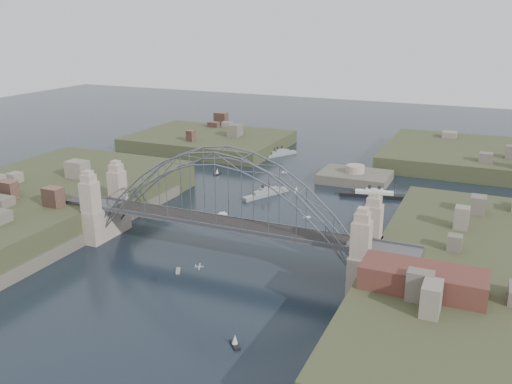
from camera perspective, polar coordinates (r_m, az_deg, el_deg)
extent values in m
plane|color=black|center=(123.44, -3.40, -6.76)|extent=(500.00, 500.00, 0.00)
cube|color=#4B4A4D|center=(120.36, -3.47, -3.29)|extent=(84.00, 6.00, 0.70)
cube|color=#595D67|center=(117.69, -4.14, -3.51)|extent=(84.00, 0.25, 0.50)
cube|color=#595D67|center=(122.67, -2.83, -2.59)|extent=(84.00, 0.25, 0.50)
cube|color=black|center=(120.17, -3.47, -3.04)|extent=(55.20, 5.20, 0.35)
cube|color=gray|center=(133.07, -16.65, -1.56)|extent=(3.40, 3.40, 17.70)
cube|color=gray|center=(140.36, -14.05, -0.35)|extent=(3.40, 3.40, 17.70)
cube|color=gray|center=(105.65, 10.72, -6.16)|extent=(3.40, 3.40, 17.70)
cube|color=gray|center=(114.70, 11.89, -4.28)|extent=(3.40, 3.40, 17.70)
cube|color=gray|center=(138.24, -15.15, -2.84)|extent=(4.08, 13.80, 8.00)
cube|color=gray|center=(112.10, 11.18, -7.47)|extent=(4.08, 13.80, 8.00)
cube|color=#353B21|center=(156.29, -22.72, -2.02)|extent=(50.00, 90.00, 12.00)
cube|color=#524C40|center=(141.72, -16.32, -3.73)|extent=(6.00, 70.00, 4.00)
cube|color=#353B21|center=(111.26, 24.73, -10.21)|extent=(50.00, 90.00, 12.00)
cube|color=#524C40|center=(112.74, 13.09, -9.15)|extent=(6.00, 70.00, 4.00)
cube|color=#353B21|center=(227.81, -4.86, 4.80)|extent=(60.00, 45.00, 9.00)
cube|color=#353B21|center=(215.65, 22.63, 2.82)|extent=(70.00, 55.00, 9.50)
cube|color=#524C40|center=(181.79, 10.13, 0.93)|extent=(22.00, 16.00, 7.00)
cylinder|color=gray|center=(180.52, 10.21, 2.36)|extent=(6.00, 6.00, 2.40)
cube|color=#592D26|center=(95.33, 16.86, -8.61)|extent=(20.00, 8.00, 4.00)
cube|color=#4B4A4D|center=(88.53, 11.69, -17.35)|extent=(4.00, 22.00, 1.40)
cube|color=gray|center=(164.29, 1.01, -0.28)|extent=(9.42, 15.80, 1.47)
cube|color=gray|center=(163.96, 1.01, 0.09)|extent=(5.57, 8.89, 1.10)
cube|color=gray|center=(163.71, 1.01, 0.36)|extent=(2.95, 4.25, 0.74)
cylinder|color=black|center=(162.80, 0.70, 0.50)|extent=(0.80, 0.80, 1.47)
cylinder|color=black|center=(164.24, 1.32, 0.66)|extent=(0.80, 0.80, 1.47)
cylinder|color=#595D67|center=(160.53, -0.34, 0.19)|extent=(0.15, 0.15, 3.68)
cylinder|color=#595D67|center=(166.71, 2.31, 0.84)|extent=(0.15, 0.15, 3.68)
cube|color=gray|center=(212.21, 2.46, 3.85)|extent=(9.33, 13.87, 1.49)
cube|color=gray|center=(211.95, 2.47, 4.14)|extent=(5.48, 7.84, 1.12)
cube|color=gray|center=(211.76, 2.47, 4.36)|extent=(2.86, 3.78, 0.74)
cylinder|color=black|center=(210.98, 2.25, 4.50)|extent=(0.74, 0.74, 1.49)
cylinder|color=black|center=(212.24, 2.69, 4.57)|extent=(0.74, 0.74, 1.49)
cylinder|color=#595D67|center=(208.99, 1.50, 4.33)|extent=(0.15, 0.15, 3.72)
cylinder|color=#595D67|center=(214.37, 3.42, 4.64)|extent=(0.15, 0.15, 3.72)
cube|color=black|center=(166.71, 12.08, -0.41)|extent=(20.22, 6.73, 1.46)
cube|color=white|center=(166.38, 12.11, -0.06)|extent=(11.23, 4.24, 1.10)
cube|color=white|center=(166.13, 12.13, 0.21)|extent=(5.22, 2.49, 0.73)
cylinder|color=black|center=(165.94, 11.65, 0.46)|extent=(0.99, 0.99, 1.46)
cylinder|color=black|center=(165.97, 12.62, 0.39)|extent=(0.99, 0.99, 1.46)
cylinder|color=#595D67|center=(166.06, 10.06, 0.50)|extent=(0.15, 0.15, 3.65)
cylinder|color=#595D67|center=(166.16, 14.21, 0.23)|extent=(0.15, 0.15, 3.65)
cube|color=#A1A5A9|center=(100.13, -5.85, -7.68)|extent=(1.37, 0.81, 0.24)
cube|color=#A1A5A9|center=(100.11, -5.85, -7.66)|extent=(1.38, 2.62, 0.05)
cube|color=#A1A5A9|center=(100.13, -6.25, -7.61)|extent=(0.49, 0.85, 0.31)
cube|color=white|center=(149.02, -3.49, -2.31)|extent=(2.59, 2.06, 0.45)
cube|color=white|center=(148.89, -3.49, -2.17)|extent=(1.67, 1.41, 0.40)
cylinder|color=black|center=(148.74, -3.50, -2.00)|extent=(0.16, 0.16, 0.70)
cube|color=white|center=(147.23, 5.29, -2.61)|extent=(1.96, 1.17, 0.45)
cube|color=white|center=(117.89, -8.05, -8.06)|extent=(2.03, 2.73, 0.45)
cube|color=white|center=(150.51, 14.29, -2.64)|extent=(1.90, 2.22, 0.45)
cylinder|color=#595D67|center=(150.16, 14.32, -2.27)|extent=(0.08, 0.08, 2.20)
cone|color=silver|center=(150.16, 14.32, -2.27)|extent=(1.54, 1.59, 1.92)
cube|color=white|center=(187.15, -4.02, 1.86)|extent=(1.24, 3.47, 0.45)
cylinder|color=#595D67|center=(186.87, -4.03, 2.17)|extent=(0.08, 0.08, 2.20)
cone|color=silver|center=(186.87, -4.03, 2.17)|extent=(1.04, 1.27, 1.92)
cube|color=white|center=(168.14, 4.16, 0.02)|extent=(0.68, 1.58, 0.45)
cylinder|color=#595D67|center=(167.83, 4.17, 0.36)|extent=(0.08, 0.08, 2.20)
cone|color=silver|center=(167.83, 4.17, 0.36)|extent=(1.14, 1.35, 1.92)
cube|color=white|center=(92.94, -2.18, -15.50)|extent=(2.73, 2.82, 0.45)
cylinder|color=#595D67|center=(92.37, -2.19, -14.95)|extent=(0.08, 0.08, 2.20)
cone|color=silver|center=(92.37, -2.19, -14.95)|extent=(1.58, 1.59, 1.92)
cube|color=white|center=(188.13, 2.93, 1.97)|extent=(2.26, 1.34, 0.45)
cube|color=white|center=(188.02, 2.93, 2.08)|extent=(1.41, 0.97, 0.40)
cylinder|color=black|center=(187.90, 2.94, 2.22)|extent=(0.16, 0.16, 0.70)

